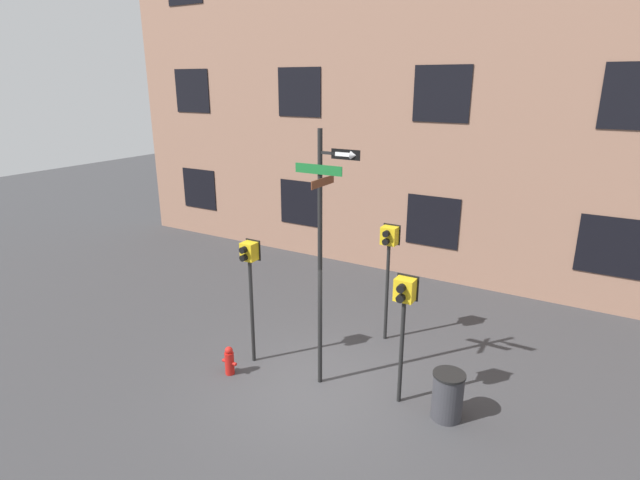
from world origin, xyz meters
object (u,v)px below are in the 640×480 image
Objects in this scene: pedestrian_signal_left at (250,269)px; pedestrian_signal_right at (404,304)px; street_sign_pole at (322,245)px; trash_bin at (448,396)px; fire_hydrant at (229,361)px; pedestrian_signal_across at (389,250)px.

pedestrian_signal_right is (3.36, 0.25, -0.11)m from pedestrian_signal_left.
trash_bin is (2.55, 0.20, -2.53)m from street_sign_pole.
pedestrian_signal_right is 4.06× the size of fire_hydrant.
street_sign_pole is 1.99× the size of pedestrian_signal_right.
fire_hydrant is (-1.86, -0.72, -2.69)m from street_sign_pole.
pedestrian_signal_left is 3.37m from pedestrian_signal_right.
pedestrian_signal_right is 0.91× the size of pedestrian_signal_across.
pedestrian_signal_left is 1.08× the size of pedestrian_signal_right.
pedestrian_signal_across is (-1.23, 2.16, 0.20)m from pedestrian_signal_right.
pedestrian_signal_left is at bearing -176.80° from trash_bin.
fire_hydrant is 0.69× the size of trash_bin.
pedestrian_signal_left is 4.38× the size of fire_hydrant.
pedestrian_signal_left is at bearing 80.97° from fire_hydrant.
fire_hydrant is at bearing -99.03° from pedestrian_signal_left.
pedestrian_signal_left is 3.22m from pedestrian_signal_across.
pedestrian_signal_left is at bearing -131.32° from pedestrian_signal_across.
pedestrian_signal_across reaches higher than pedestrian_signal_right.
pedestrian_signal_across is at bearing 119.69° from pedestrian_signal_right.
pedestrian_signal_across is 3.57m from trash_bin.
pedestrian_signal_right is at bearing 4.27° from pedestrian_signal_left.
street_sign_pole is 8.09× the size of fire_hydrant.
street_sign_pole reaches higher than fire_hydrant.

